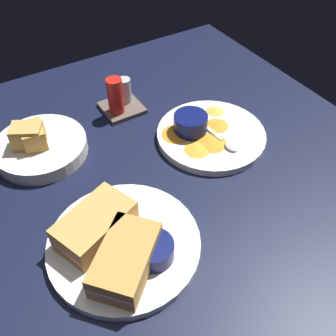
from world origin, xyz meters
TOP-DOWN VIEW (x-y plane):
  - ground_plane at (0.00, 0.00)cm, footprint 110.00×110.00cm
  - plate_sandwich_main at (-6.58, -6.27)cm, footprint 25.56×25.56cm
  - sandwich_half_near at (-9.67, -2.53)cm, footprint 14.90×11.84cm
  - sandwich_half_far at (-8.28, -10.82)cm, footprint 14.77×14.31cm
  - ramekin_dark_sauce at (-3.66, -11.23)cm, footprint 6.53×6.53cm
  - spoon_by_dark_ramekin at (-6.92, -7.02)cm, footprint 7.23×8.70cm
  - plate_chips_companion at (22.28, 8.88)cm, footprint 23.67×23.67cm
  - ramekin_light_gravy at (18.73, 11.84)cm, footprint 7.32×7.32cm
  - spoon_by_gravy_ramekin at (22.66, 3.90)cm, footprint 2.44×9.94cm
  - plantain_chip_scatter at (19.76, 9.28)cm, footprint 19.01×14.75cm
  - bread_basket_rear at (-11.09, 23.45)cm, footprint 19.02×19.02cm
  - condiment_caddy at (9.86, 28.14)cm, footprint 9.00×9.00cm

SIDE VIEW (x-z plane):
  - ground_plane at x=0.00cm, z-range -3.00..0.00cm
  - plate_sandwich_main at x=-6.58cm, z-range 0.00..1.60cm
  - plate_chips_companion at x=22.28cm, z-range 0.00..1.60cm
  - plantain_chip_scatter at x=19.76cm, z-range 1.60..2.20cm
  - spoon_by_dark_ramekin at x=-6.92cm, z-range 1.56..2.36cm
  - spoon_by_gravy_ramekin at x=22.66cm, z-range 1.56..2.36cm
  - bread_basket_rear at x=-11.09cm, z-range -1.74..6.09cm
  - ramekin_dark_sauce at x=-3.66cm, z-range 1.74..5.00cm
  - condiment_caddy at x=9.86cm, z-range -1.34..8.16cm
  - ramekin_light_gravy at x=18.73cm, z-range 1.75..5.69cm
  - sandwich_half_near at x=-9.67cm, z-range 1.60..6.40cm
  - sandwich_half_far at x=-8.28cm, z-range 1.60..6.40cm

